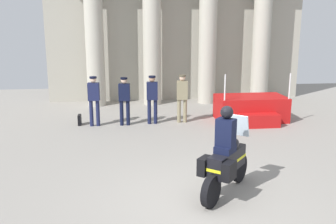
{
  "coord_description": "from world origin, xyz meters",
  "views": [
    {
      "loc": [
        -1.56,
        -7.04,
        3.52
      ],
      "look_at": [
        -0.36,
        3.19,
        1.1
      ],
      "focal_mm": 41.18,
      "sensor_mm": 36.0,
      "label": 1
    }
  ],
  "objects_px": {
    "motorcycle_with_rider": "(226,158)",
    "briefcase_on_ground": "(80,120)",
    "officer_in_row_2": "(152,96)",
    "reviewing_stand": "(251,109)",
    "officer_in_row_3": "(182,95)",
    "officer_in_row_0": "(94,97)",
    "officer_in_row_1": "(124,97)"
  },
  "relations": [
    {
      "from": "motorcycle_with_rider",
      "to": "briefcase_on_ground",
      "type": "relative_size",
      "value": 5.28
    },
    {
      "from": "officer_in_row_2",
      "to": "briefcase_on_ground",
      "type": "bearing_deg",
      "value": 3.33
    },
    {
      "from": "reviewing_stand",
      "to": "motorcycle_with_rider",
      "type": "height_order",
      "value": "motorcycle_with_rider"
    },
    {
      "from": "reviewing_stand",
      "to": "officer_in_row_3",
      "type": "xyz_separation_m",
      "value": [
        -2.54,
        0.03,
        0.58
      ]
    },
    {
      "from": "officer_in_row_0",
      "to": "officer_in_row_3",
      "type": "bearing_deg",
      "value": -171.28
    },
    {
      "from": "officer_in_row_2",
      "to": "motorcycle_with_rider",
      "type": "relative_size",
      "value": 0.89
    },
    {
      "from": "officer_in_row_2",
      "to": "briefcase_on_ground",
      "type": "height_order",
      "value": "officer_in_row_2"
    },
    {
      "from": "officer_in_row_1",
      "to": "officer_in_row_0",
      "type": "bearing_deg",
      "value": 5.11
    },
    {
      "from": "reviewing_stand",
      "to": "officer_in_row_2",
      "type": "bearing_deg",
      "value": -179.56
    },
    {
      "from": "officer_in_row_0",
      "to": "officer_in_row_1",
      "type": "distance_m",
      "value": 1.03
    },
    {
      "from": "officer_in_row_0",
      "to": "briefcase_on_ground",
      "type": "distance_m",
      "value": 1.02
    },
    {
      "from": "officer_in_row_0",
      "to": "motorcycle_with_rider",
      "type": "bearing_deg",
      "value": 123.79
    },
    {
      "from": "officer_in_row_3",
      "to": "briefcase_on_ground",
      "type": "xyz_separation_m",
      "value": [
        -3.6,
        0.06,
        -0.83
      ]
    },
    {
      "from": "reviewing_stand",
      "to": "briefcase_on_ground",
      "type": "bearing_deg",
      "value": 179.11
    },
    {
      "from": "officer_in_row_3",
      "to": "officer_in_row_2",
      "type": "bearing_deg",
      "value": 9.36
    },
    {
      "from": "officer_in_row_3",
      "to": "motorcycle_with_rider",
      "type": "xyz_separation_m",
      "value": [
        -0.01,
        -5.95,
        -0.21
      ]
    },
    {
      "from": "briefcase_on_ground",
      "to": "motorcycle_with_rider",
      "type": "bearing_deg",
      "value": -59.14
    },
    {
      "from": "briefcase_on_ground",
      "to": "reviewing_stand",
      "type": "bearing_deg",
      "value": -0.89
    },
    {
      "from": "reviewing_stand",
      "to": "officer_in_row_3",
      "type": "distance_m",
      "value": 2.6
    },
    {
      "from": "officer_in_row_0",
      "to": "reviewing_stand",
      "type": "bearing_deg",
      "value": -172.81
    },
    {
      "from": "officer_in_row_3",
      "to": "officer_in_row_1",
      "type": "bearing_deg",
      "value": 10.54
    },
    {
      "from": "reviewing_stand",
      "to": "officer_in_row_0",
      "type": "distance_m",
      "value": 5.63
    },
    {
      "from": "reviewing_stand",
      "to": "officer_in_row_1",
      "type": "height_order",
      "value": "reviewing_stand"
    },
    {
      "from": "officer_in_row_2",
      "to": "officer_in_row_1",
      "type": "bearing_deg",
      "value": 11.84
    },
    {
      "from": "reviewing_stand",
      "to": "officer_in_row_3",
      "type": "relative_size",
      "value": 1.44
    },
    {
      "from": "officer_in_row_1",
      "to": "motorcycle_with_rider",
      "type": "height_order",
      "value": "motorcycle_with_rider"
    },
    {
      "from": "reviewing_stand",
      "to": "officer_in_row_0",
      "type": "height_order",
      "value": "reviewing_stand"
    },
    {
      "from": "reviewing_stand",
      "to": "officer_in_row_1",
      "type": "relative_size",
      "value": 1.47
    },
    {
      "from": "officer_in_row_1",
      "to": "briefcase_on_ground",
      "type": "xyz_separation_m",
      "value": [
        -1.58,
        0.22,
        -0.81
      ]
    },
    {
      "from": "officer_in_row_3",
      "to": "reviewing_stand",
      "type": "bearing_deg",
      "value": -174.65
    },
    {
      "from": "officer_in_row_1",
      "to": "officer_in_row_3",
      "type": "bearing_deg",
      "value": -169.46
    },
    {
      "from": "reviewing_stand",
      "to": "officer_in_row_3",
      "type": "bearing_deg",
      "value": 179.25
    }
  ]
}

